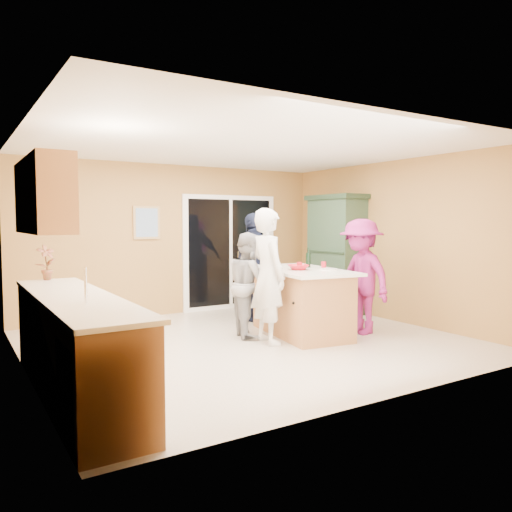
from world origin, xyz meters
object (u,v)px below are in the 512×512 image
woman_navy (255,267)px  woman_magenta (361,276)px  woman_white (268,276)px  woman_grey (249,284)px  kitchen_island (301,304)px  green_hutch (336,255)px

woman_navy → woman_magenta: 1.82m
woman_white → woman_grey: (-0.01, 0.48, -0.16)m
woman_white → woman_navy: 1.56m
woman_grey → woman_white: bearing=-164.3°
kitchen_island → woman_navy: woman_navy is taller
woman_navy → kitchen_island: bearing=68.5°
kitchen_island → woman_magenta: size_ratio=1.16×
kitchen_island → woman_magenta: bearing=-18.4°
woman_grey → woman_magenta: bearing=-100.9°
woman_magenta → kitchen_island: bearing=-115.6°
woman_white → woman_magenta: woman_white is taller
green_hutch → woman_magenta: green_hutch is taller
green_hutch → woman_navy: bearing=175.9°
woman_white → woman_grey: 0.50m
kitchen_island → woman_grey: 0.81m
woman_grey → woman_magenta: size_ratio=0.89×
woman_white → woman_grey: size_ratio=1.22×
woman_magenta → green_hutch: bearing=152.2°
kitchen_island → green_hutch: 2.06m
kitchen_island → woman_white: bearing=-157.4°
green_hutch → kitchen_island: bearing=-145.3°
woman_white → woman_grey: woman_white is taller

